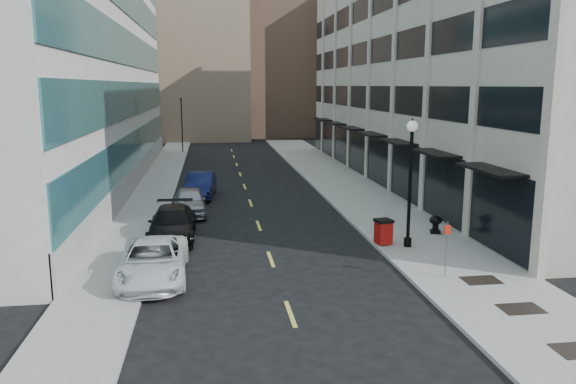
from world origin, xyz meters
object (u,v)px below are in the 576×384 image
object	(u,v)px
car_silver_sedan	(189,201)
car_blue_sedan	(200,185)
traffic_signal	(181,101)
urn_planter	(436,223)
lamppost	(410,172)
sign_post	(447,241)
trash_bin	(383,231)
car_black_pickup	(172,224)
car_white_van	(153,261)

from	to	relation	value
car_silver_sedan	car_blue_sedan	xyz separation A→B (m)	(0.56, 5.17, 0.04)
traffic_signal	car_silver_sedan	size ratio (longest dim) A/B	1.51
car_blue_sedan	urn_planter	distance (m)	16.63
lamppost	urn_planter	bearing A→B (deg)	43.48
sign_post	car_blue_sedan	bearing A→B (deg)	108.84
car_blue_sedan	trash_bin	bearing A→B (deg)	-51.41
traffic_signal	car_silver_sedan	world-z (taller)	traffic_signal
car_black_pickup	trash_bin	distance (m)	10.19
car_silver_sedan	car_blue_sedan	bearing A→B (deg)	81.34
traffic_signal	urn_planter	distance (m)	40.22
trash_bin	car_white_van	bearing A→B (deg)	-175.04
traffic_signal	car_black_pickup	xyz separation A→B (m)	(1.08, -36.17, -4.93)
car_black_pickup	sign_post	bearing A→B (deg)	-34.30
car_white_van	trash_bin	xyz separation A→B (m)	(10.20, 3.10, 0.02)
sign_post	urn_planter	bearing A→B (deg)	61.50
car_white_van	trash_bin	bearing A→B (deg)	16.52
car_white_van	sign_post	world-z (taller)	sign_post
car_black_pickup	car_silver_sedan	world-z (taller)	car_silver_sedan
car_white_van	lamppost	distance (m)	11.84
car_white_van	sign_post	bearing A→B (deg)	-8.65
car_silver_sedan	trash_bin	world-z (taller)	car_silver_sedan
car_black_pickup	urn_planter	size ratio (longest dim) A/B	6.09
traffic_signal	sign_post	world-z (taller)	traffic_signal
car_silver_sedan	urn_planter	distance (m)	13.99
lamppost	urn_planter	xyz separation A→B (m)	(2.20, 2.09, -2.92)
urn_planter	car_white_van	bearing A→B (deg)	-160.80
car_white_van	urn_planter	distance (m)	14.19
traffic_signal	lamppost	bearing A→B (deg)	-73.20
car_white_van	car_blue_sedan	bearing A→B (deg)	84.03
car_white_van	car_silver_sedan	bearing A→B (deg)	84.32
car_black_pickup	lamppost	size ratio (longest dim) A/B	0.92
trash_bin	urn_planter	bearing A→B (deg)	14.08
car_blue_sedan	trash_bin	world-z (taller)	car_blue_sedan
trash_bin	sign_post	distance (m)	4.90
car_black_pickup	urn_planter	xyz separation A→B (m)	(13.02, -1.16, -0.10)
lamppost	trash_bin	bearing A→B (deg)	152.39
car_silver_sedan	sign_post	size ratio (longest dim) A/B	2.10
lamppost	sign_post	distance (m)	4.67
car_blue_sedan	sign_post	distance (m)	20.42
car_blue_sedan	traffic_signal	bearing A→B (deg)	100.79
car_white_van	trash_bin	world-z (taller)	car_white_van
car_silver_sedan	lamppost	world-z (taller)	lamppost
car_silver_sedan	traffic_signal	bearing A→B (deg)	90.79
car_black_pickup	trash_bin	size ratio (longest dim) A/B	4.55
car_silver_sedan	car_black_pickup	bearing A→B (deg)	-99.38
car_white_van	car_silver_sedan	distance (m)	11.26
traffic_signal	car_white_van	size ratio (longest dim) A/B	1.26
traffic_signal	trash_bin	bearing A→B (deg)	-74.35
traffic_signal	sign_post	size ratio (longest dim) A/B	3.17
car_white_van	car_silver_sedan	world-z (taller)	car_silver_sedan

